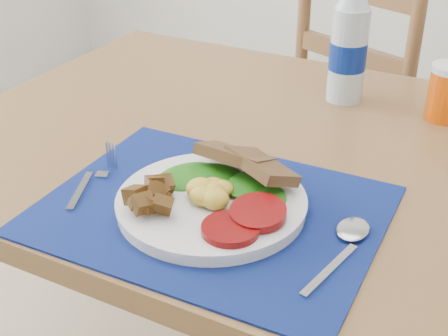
% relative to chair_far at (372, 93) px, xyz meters
% --- Properties ---
extents(table, '(1.40, 0.90, 0.75)m').
position_rel_chair_far_xyz_m(table, '(0.10, -0.75, 0.09)').
color(table, brown).
rests_on(table, ground).
extents(chair_far, '(0.54, 0.53, 1.13)m').
position_rel_chair_far_xyz_m(chair_far, '(0.00, 0.00, 0.00)').
color(chair_far, brown).
rests_on(chair_far, ground).
extents(placemat, '(0.50, 0.40, 0.00)m').
position_rel_chair_far_xyz_m(placemat, '(0.02, -0.99, 0.18)').
color(placemat, black).
rests_on(placemat, table).
extents(breakfast_plate, '(0.28, 0.28, 0.07)m').
position_rel_chair_far_xyz_m(breakfast_plate, '(0.01, -1.00, 0.20)').
color(breakfast_plate, silver).
rests_on(breakfast_plate, placemat).
extents(fork, '(0.05, 0.16, 0.00)m').
position_rel_chair_far_xyz_m(fork, '(-0.19, -1.01, 0.18)').
color(fork, '#B2B5BA').
rests_on(fork, placemat).
extents(spoon, '(0.05, 0.19, 0.01)m').
position_rel_chair_far_xyz_m(spoon, '(0.22, -0.98, 0.18)').
color(spoon, '#B2B5BA').
rests_on(spoon, placemat).
extents(water_bottle, '(0.08, 0.08, 0.26)m').
position_rel_chair_far_xyz_m(water_bottle, '(0.06, -0.49, 0.29)').
color(water_bottle, '#ADBFCC').
rests_on(water_bottle, table).
extents(juice_glass, '(0.07, 0.07, 0.10)m').
position_rel_chair_far_xyz_m(juice_glass, '(0.26, -0.49, 0.23)').
color(juice_glass, '#D64A05').
rests_on(juice_glass, table).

